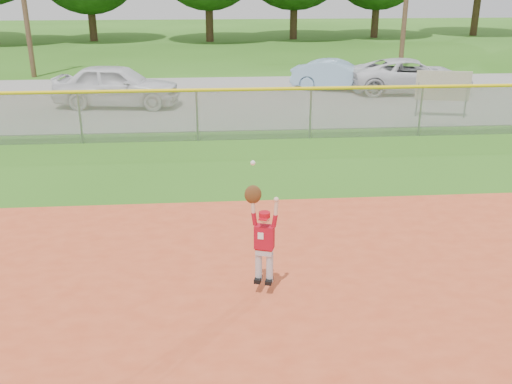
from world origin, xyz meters
TOP-DOWN VIEW (x-y plane):
  - ground at (0.00, 0.00)m, footprint 120.00×120.00m
  - parking_strip at (0.00, 16.00)m, footprint 44.00×10.00m
  - car_white_a at (-2.99, 14.90)m, footprint 4.73×2.38m
  - car_blue at (5.74, 17.44)m, footprint 3.95×2.64m
  - car_white_b at (8.65, 16.61)m, footprint 5.05×2.55m
  - sponsor_sign at (8.22, 12.25)m, footprint 1.75×0.48m
  - outfield_fence at (0.00, 10.00)m, footprint 40.06×0.10m
  - ballplayer at (1.10, 1.24)m, footprint 0.51×0.30m

SIDE VIEW (x-z plane):
  - ground at x=0.00m, z-range 0.00..0.00m
  - parking_strip at x=0.00m, z-range 0.00..0.03m
  - car_blue at x=5.74m, z-range 0.03..1.26m
  - car_white_b at x=8.65m, z-range 0.03..1.40m
  - car_white_a at x=-2.99m, z-range 0.03..1.58m
  - outfield_fence at x=0.00m, z-range 0.11..1.66m
  - ballplayer at x=1.10m, z-range 0.03..1.94m
  - sponsor_sign at x=8.22m, z-range 0.25..1.85m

